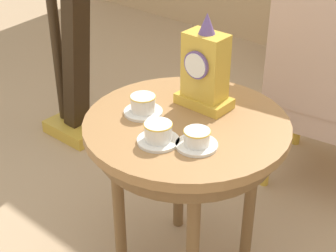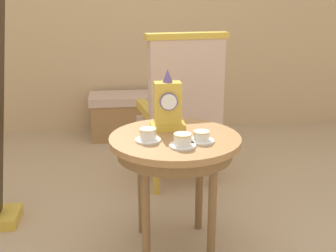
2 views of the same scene
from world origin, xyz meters
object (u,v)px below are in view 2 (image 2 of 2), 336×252
at_px(mantel_clock, 168,106).
at_px(armchair, 181,109).
at_px(window_bench, 138,115).
at_px(teacup_center, 201,137).
at_px(teacup_left, 148,135).
at_px(teacup_right, 183,141).
at_px(side_table, 175,150).

xyz_separation_m(mantel_clock, armchair, (0.18, 0.69, -0.21)).
bearing_deg(window_bench, teacup_center, -84.12).
bearing_deg(mantel_clock, armchair, 75.16).
bearing_deg(teacup_left, window_bench, 88.54).
bearing_deg(teacup_left, teacup_center, -9.75).
distance_m(teacup_center, armchair, 0.92).
xyz_separation_m(teacup_left, armchair, (0.31, 0.87, -0.10)).
xyz_separation_m(teacup_right, teacup_center, (0.11, 0.06, -0.01)).
bearing_deg(side_table, teacup_left, -159.31).
distance_m(teacup_left, teacup_right, 0.19).
distance_m(teacup_left, armchair, 0.93).
distance_m(teacup_right, teacup_center, 0.12).
height_order(side_table, mantel_clock, mantel_clock).
height_order(teacup_right, mantel_clock, mantel_clock).
bearing_deg(armchair, teacup_center, -92.37).
height_order(teacup_right, teacup_center, teacup_right).
bearing_deg(window_bench, teacup_right, -87.09).
relative_size(teacup_center, armchair, 0.12).
bearing_deg(teacup_left, side_table, 20.69).
distance_m(teacup_center, mantel_clock, 0.29).
distance_m(side_table, window_bench, 2.03).
xyz_separation_m(teacup_right, armchair, (0.14, 0.98, -0.10)).
xyz_separation_m(teacup_left, teacup_right, (0.16, -0.10, 0.00)).
relative_size(side_table, armchair, 0.61).
bearing_deg(side_table, teacup_right, -84.63).
bearing_deg(side_table, teacup_center, -39.93).
xyz_separation_m(side_table, window_bench, (-0.09, 2.00, -0.36)).
relative_size(side_table, teacup_left, 5.23).
bearing_deg(teacup_right, armchair, 81.59).
relative_size(teacup_center, window_bench, 0.14).
height_order(teacup_center, armchair, armchair).
height_order(side_table, teacup_right, teacup_right).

